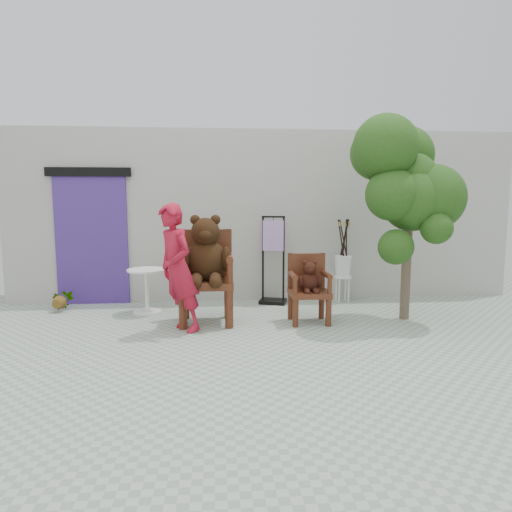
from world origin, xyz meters
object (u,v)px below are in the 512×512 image
Objects in this scene: display_stand at (273,270)px; tree at (405,179)px; cafe_table at (147,286)px; chair_small at (309,283)px; person at (178,269)px; chair_big at (206,262)px; stool_bucket at (343,265)px.

tree is at bearing -19.69° from display_stand.
chair_small is at bearing -16.87° from cafe_table.
chair_small is 0.57× the size of person.
tree reaches higher than cafe_table.
cafe_table is at bearing 163.13° from chair_small.
chair_big is at bearing -34.47° from cafe_table.
person is (-1.86, -0.35, 0.30)m from chair_small.
person is at bearing -129.52° from chair_big.
person is 3.18m from stool_bucket.
display_stand is (1.13, 1.14, -0.32)m from chair_big.
chair_small is 1.91m from person.
person reaches higher than stool_bucket.
display_stand reaches higher than chair_small.
tree is at bearing 58.59° from person.
cafe_table is at bearing 145.53° from chair_big.
person is 3.46m from tree.
chair_big is at bearing 176.86° from tree.
chair_big is 1.09× the size of stool_bucket.
cafe_table is 3.37m from stool_bucket.
cafe_table is (-0.95, 0.65, -0.47)m from chair_big.
person is at bearing -116.34° from display_stand.
stool_bucket is at bearing 26.35° from chair_big.
tree is (0.49, -1.33, 1.45)m from stool_bucket.
chair_big reaches higher than cafe_table.
chair_big is at bearing 176.58° from chair_small.
stool_bucket is (3.32, 0.52, 0.20)m from cafe_table.
stool_bucket is at bearing 110.36° from tree.
chair_small reaches higher than cafe_table.
person reaches higher than cafe_table.
chair_big reaches higher than chair_small.
person is 1.31m from cafe_table.
stool_bucket is 2.03m from tree.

